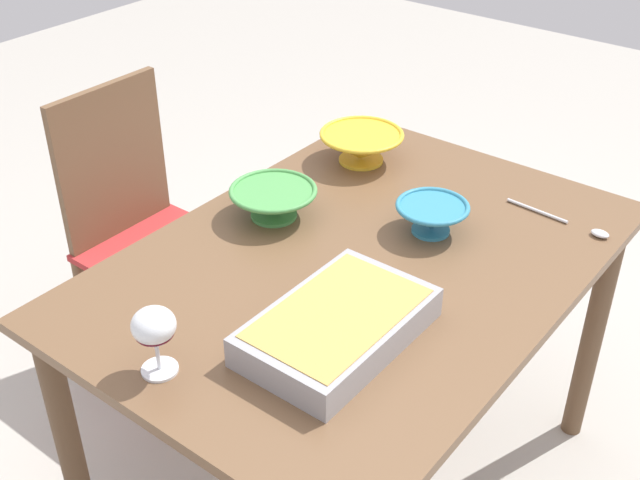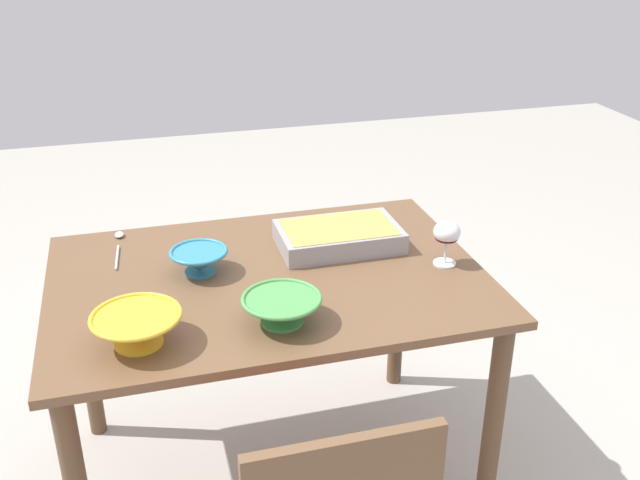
# 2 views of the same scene
# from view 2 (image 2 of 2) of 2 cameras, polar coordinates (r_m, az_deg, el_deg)

# --- Properties ---
(ground_plane) EXTENTS (8.00, 8.00, 0.00)m
(ground_plane) POSITION_cam_2_polar(r_m,az_deg,el_deg) (2.63, -3.57, -17.71)
(ground_plane) COLOR #B2ADA3
(dining_table) EXTENTS (1.28, 0.90, 0.77)m
(dining_table) POSITION_cam_2_polar(r_m,az_deg,el_deg) (2.23, -4.02, -5.19)
(dining_table) COLOR brown
(dining_table) RESTS_ON ground_plane
(wine_glass) EXTENTS (0.08, 0.08, 0.14)m
(wine_glass) POSITION_cam_2_polar(r_m,az_deg,el_deg) (2.23, 9.88, 0.40)
(wine_glass) COLOR white
(wine_glass) RESTS_ON dining_table
(casserole_dish) EXTENTS (0.39, 0.24, 0.07)m
(casserole_dish) POSITION_cam_2_polar(r_m,az_deg,el_deg) (2.34, 1.48, 0.36)
(casserole_dish) COLOR #99999E
(casserole_dish) RESTS_ON dining_table
(mixing_bowl) EXTENTS (0.21, 0.21, 0.08)m
(mixing_bowl) POSITION_cam_2_polar(r_m,az_deg,el_deg) (1.92, -3.01, -5.33)
(mixing_bowl) COLOR #4C994C
(mixing_bowl) RESTS_ON dining_table
(small_bowl) EXTENTS (0.17, 0.17, 0.08)m
(small_bowl) POSITION_cam_2_polar(r_m,az_deg,el_deg) (2.20, -9.43, -1.54)
(small_bowl) COLOR teal
(small_bowl) RESTS_ON dining_table
(serving_bowl) EXTENTS (0.23, 0.23, 0.09)m
(serving_bowl) POSITION_cam_2_polar(r_m,az_deg,el_deg) (1.89, -14.11, -6.63)
(serving_bowl) COLOR yellow
(serving_bowl) RESTS_ON dining_table
(serving_spoon) EXTENTS (0.04, 0.27, 0.01)m
(serving_spoon) POSITION_cam_2_polar(r_m,az_deg,el_deg) (2.45, -15.48, -0.20)
(serving_spoon) COLOR silver
(serving_spoon) RESTS_ON dining_table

